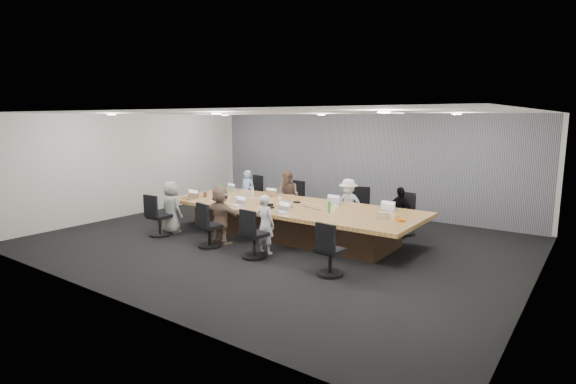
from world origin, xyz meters
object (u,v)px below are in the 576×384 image
Objects in this scene: chair_6 at (254,238)px; person_1 at (288,196)px; bottle_green_left at (222,186)px; canvas_bag at (385,215)px; laptop_2 at (337,203)px; stapler at (270,205)px; laptop_5 at (238,206)px; snack_packet at (400,220)px; bottle_green_right at (329,207)px; person_4 at (171,207)px; bottle_clear at (252,192)px; laptop_1 at (276,195)px; person_3 at (400,213)px; person_5 at (221,215)px; chair_1 at (296,203)px; laptop_3 at (390,209)px; chair_0 at (255,197)px; conference_table at (291,219)px; chair_3 at (405,219)px; mug_brown at (205,194)px; laptop_6 at (282,212)px; chair_5 at (209,230)px; chair_7 at (330,255)px; person_2 at (348,204)px; person_6 at (265,224)px; chair_2 at (355,211)px; laptop_4 at (189,198)px; laptop_0 at (234,190)px; chair_4 at (160,220)px.

chair_6 is 3.35m from person_1.
canvas_bag is (4.95, -0.61, -0.06)m from bottle_green_left.
stapler reaches higher than laptop_2.
laptop_5 is 1.61× the size of snack_packet.
bottle_green_right is 1.52m from snack_packet.
bottle_green_right is 1.18m from canvas_bag.
person_4 is at bearing -166.36° from snack_packet.
laptop_1 is at bearing 50.90° from bottle_clear.
person_3 is 0.92× the size of person_5.
bottle_green_left is (-1.61, -1.17, 0.47)m from chair_1.
chair_1 reaches higher than laptop_3.
bottle_green_right reaches higher than chair_0.
stapler is (-1.06, -1.17, 0.02)m from laptop_2.
conference_table is 8.10× the size of chair_3.
person_3 is at bearing -138.51° from person_5.
mug_brown is (-3.12, -1.16, 0.05)m from laptop_2.
laptop_6 is at bearing 125.51° from laptop_1.
chair_5 is at bearing -134.93° from stapler.
chair_7 is at bearing 12.34° from chair_5.
mug_brown reaches higher than stapler.
person_2 is (1.79, 0.55, -0.13)m from laptop_1.
person_6 is (-0.42, -2.70, -0.02)m from person_2.
chair_6 is at bearing 163.09° from person_5.
laptop_4 is (-3.25, -2.50, 0.35)m from chair_2.
person_5 is at bearing -160.58° from snack_packet.
laptop_0 is 0.93× the size of laptop_1.
canvas_bag is 0.34m from snack_packet.
person_3 is at bearing 68.64° from chair_6.
chair_4 is 5.21m from laptop_3.
chair_5 is 0.97m from laptop_5.
laptop_1 is 3.15m from person_3.
bottle_green_left is (-2.97, 1.33, 0.12)m from laptop_6.
person_4 is (-4.56, -2.70, 0.03)m from person_3.
chair_5 is at bearing 88.29° from laptop_1.
chair_5 is 2.56× the size of laptop_0.
person_4 is at bearing -179.96° from chair_5.
person_6 is at bearing 98.22° from chair_6.
bottle_clear is at bearing 156.50° from laptop_6.
chair_7 is at bearing 176.03° from person_4.
laptop_3 is (1.31, 0.00, 0.00)m from laptop_2.
chair_6 is 2.56m from laptop_2.
chair_4 is 1.41m from mug_brown.
mug_brown is at bearing 72.18° from laptop_4.
laptop_0 is (0.00, -0.90, 0.32)m from chair_0.
chair_5 is 2.04m from mug_brown.
chair_6 is 1.56m from laptop_5.
chair_0 is at bearing 164.15° from person_1.
person_4 reaches higher than chair_1.
chair_3 is 0.98m from laptop_3.
bottle_green_left is (-1.75, 2.23, 0.49)m from chair_5.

